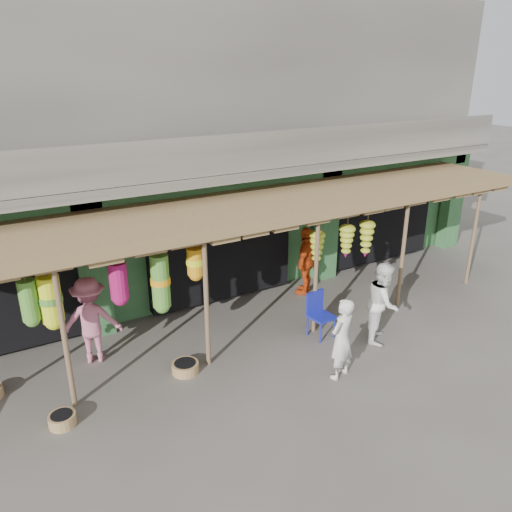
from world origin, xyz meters
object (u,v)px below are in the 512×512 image
person_front (342,339)px  blue_chair (319,312)px  person_vendor (306,261)px  person_shopper (91,320)px  person_right (383,302)px

person_front → blue_chair: bearing=-129.7°
person_vendor → person_shopper: bearing=-33.2°
person_right → person_shopper: 5.79m
blue_chair → person_front: person_front is taller
person_front → person_shopper: (-3.75, 2.85, 0.08)m
person_vendor → person_shopper: person_shopper is taller
person_right → person_shopper: size_ratio=0.98×
blue_chair → person_right: size_ratio=0.57×
person_vendor → person_right: bearing=52.4°
person_right → person_shopper: (-5.34, 2.23, 0.01)m
person_front → person_vendor: 3.65m
person_front → person_shopper: 4.71m
person_shopper → person_right: bearing=177.2°
person_right → person_vendor: (-0.02, 2.67, 0.01)m
blue_chair → person_shopper: size_ratio=0.56×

